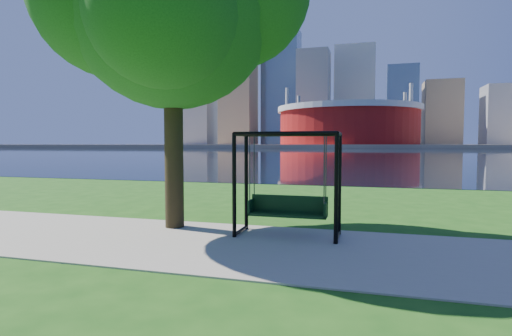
% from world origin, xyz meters
% --- Properties ---
extents(ground, '(900.00, 900.00, 0.00)m').
position_xyz_m(ground, '(0.00, 0.00, 0.00)').
color(ground, '#1E5114').
rests_on(ground, ground).
extents(path, '(120.00, 4.00, 0.03)m').
position_xyz_m(path, '(0.00, -0.50, 0.01)').
color(path, '#9E937F').
rests_on(path, ground).
extents(river, '(900.00, 180.00, 0.02)m').
position_xyz_m(river, '(0.00, 102.00, 0.01)').
color(river, black).
rests_on(river, ground).
extents(far_bank, '(900.00, 228.00, 2.00)m').
position_xyz_m(far_bank, '(0.00, 306.00, 1.00)').
color(far_bank, '#937F60').
rests_on(far_bank, ground).
extents(stadium, '(83.00, 83.00, 32.00)m').
position_xyz_m(stadium, '(-10.00, 235.00, 14.23)').
color(stadium, maroon).
rests_on(stadium, far_bank).
extents(skyline, '(392.00, 66.00, 96.50)m').
position_xyz_m(skyline, '(-4.27, 319.39, 35.89)').
color(skyline, gray).
rests_on(skyline, far_bank).
extents(swing, '(2.33, 1.01, 2.38)m').
position_xyz_m(swing, '(0.60, 0.63, 1.15)').
color(swing, black).
rests_on(swing, ground).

